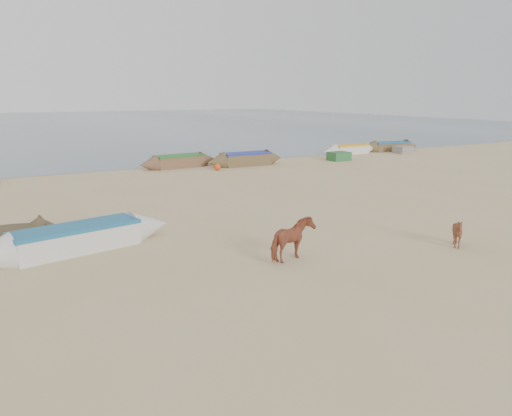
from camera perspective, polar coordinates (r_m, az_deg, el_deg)
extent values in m
plane|color=tan|center=(14.50, 7.91, -6.92)|extent=(140.00, 140.00, 0.00)
plane|color=slate|center=(93.27, -24.76, 8.71)|extent=(160.00, 160.00, 0.00)
imported|color=#974C31|center=(14.94, 4.13, -3.64)|extent=(1.66, 1.12, 1.29)
imported|color=#5C301D|center=(17.49, 22.06, -2.64)|extent=(0.92, 0.83, 0.98)
cone|color=brown|center=(19.53, -26.55, -2.33)|extent=(4.99, 4.99, 0.44)
sphere|color=#DC4614|center=(32.94, -4.46, 4.69)|extent=(0.44, 0.44, 0.44)
cube|color=#2C6335|center=(38.35, 9.46, 5.86)|extent=(1.50, 1.20, 0.64)
cube|color=gray|center=(44.35, 16.43, 6.42)|extent=(1.30, 1.20, 0.60)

